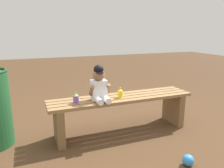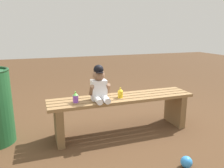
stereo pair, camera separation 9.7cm
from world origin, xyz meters
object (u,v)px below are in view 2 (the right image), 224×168
Objects in this scene: sippy_cup_right at (120,93)px; park_bench at (122,108)px; toy_ball at (186,162)px; child_figure at (99,85)px; sippy_cup_left at (76,97)px.

park_bench is at bearing 40.85° from sippy_cup_right.
toy_ball is (0.33, -0.84, -0.46)m from sippy_cup_right.
sippy_cup_right is 1.15× the size of toy_ball.
child_figure is at bearing -179.16° from sippy_cup_right.
sippy_cup_left is (-0.56, -0.03, 0.20)m from park_bench.
sippy_cup_right reaches higher than park_bench.
sippy_cup_left reaches higher than park_bench.
sippy_cup_left is at bearing 135.35° from toy_ball.
sippy_cup_left is 1.15× the size of toy_ball.
sippy_cup_right is at bearing 0.00° from sippy_cup_left.
sippy_cup_right is at bearing 111.15° from toy_ball.
sippy_cup_left is at bearing -176.76° from park_bench.
sippy_cup_right is (-0.04, -0.03, 0.20)m from park_bench.
child_figure is 3.26× the size of sippy_cup_left.
child_figure reaches higher than sippy_cup_left.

